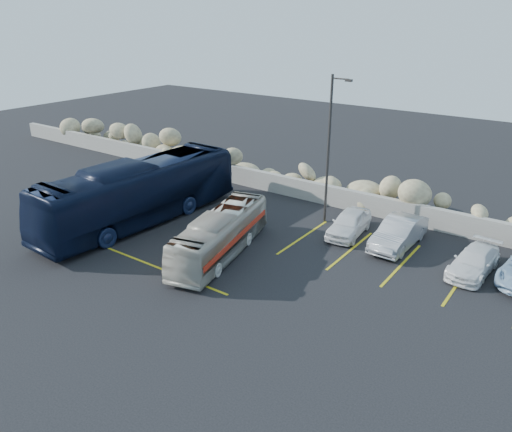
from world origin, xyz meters
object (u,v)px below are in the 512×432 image
Objects in this scene: tour_coach at (139,192)px; car_a at (349,223)px; car_b at (399,233)px; car_c at (474,262)px; lamppost at (330,147)px; vintage_bus at (220,234)px.

tour_coach is 3.30× the size of car_a.
car_c is at bearing -9.29° from car_b.
lamppost is 2.13× the size of car_a.
car_b is (12.82, 5.26, -1.01)m from tour_coach.
lamppost is at bearing 174.50° from car_c.
car_b is at bearing 173.44° from car_c.
vintage_bus is 0.62× the size of tour_coach.
tour_coach is 2.85× the size of car_b.
car_b is at bearing -2.55° from car_a.
car_c is (8.19, -1.39, -3.75)m from lamppost.
car_c is (16.58, 4.55, -1.17)m from tour_coach.
car_b is (4.43, -0.68, -3.58)m from lamppost.
tour_coach reaches higher than car_b.
vintage_bus is 11.58m from car_c.
lamppost reaches higher than tour_coach.
lamppost reaches higher than vintage_bus.
car_b is at bearing 24.85° from tour_coach.
car_a is at bearing -24.41° from lamppost.
car_b is at bearing 28.31° from vintage_bus.
car_b is (2.63, 0.14, 0.08)m from car_a.
car_a is at bearing -175.56° from car_b.
lamppost is 1.05× the size of vintage_bus.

